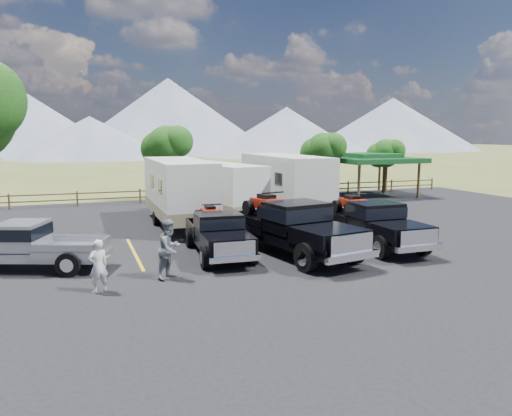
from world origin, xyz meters
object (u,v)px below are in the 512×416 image
object	(u,v)px
rig_left	(218,232)
rig_center	(292,226)
pavilion	(371,159)
pickup_silver	(27,245)
person_a	(98,266)
trailer_left	(179,191)
trailer_right	(285,184)
rig_right	(372,222)
trailer_center	(219,189)
person_b	(170,249)

from	to	relation	value
rig_left	rig_center	xyz separation A→B (m)	(2.74, -0.87, 0.22)
pavilion	rig_left	bearing A→B (deg)	-138.16
pickup_silver	person_a	world-z (taller)	pickup_silver
trailer_left	pickup_silver	bearing A→B (deg)	-134.38
pavilion	person_a	distance (m)	27.09
trailer_left	rig_center	bearing A→B (deg)	-69.05
trailer_right	person_a	size ratio (longest dim) A/B	6.20
rig_left	rig_right	bearing A→B (deg)	-2.16
rig_right	pavilion	bearing A→B (deg)	57.97
trailer_center	pavilion	bearing A→B (deg)	10.62
rig_center	trailer_right	xyz separation A→B (m)	(3.52, 8.90, 0.68)
trailer_left	pickup_silver	size ratio (longest dim) A/B	1.65
rig_right	trailer_right	xyz separation A→B (m)	(-0.23, 8.69, 0.80)
rig_right	trailer_left	bearing A→B (deg)	131.86
rig_left	rig_center	world-z (taller)	rig_center
rig_right	person_a	bearing A→B (deg)	-166.43
pavilion	rig_center	bearing A→B (deg)	-131.09
rig_center	trailer_left	bearing A→B (deg)	99.64
pavilion	pickup_silver	bearing A→B (deg)	-148.11
rig_right	trailer_left	world-z (taller)	trailer_left
rig_left	trailer_right	world-z (taller)	trailer_right
rig_left	trailer_right	xyz separation A→B (m)	(6.26, 8.03, 0.90)
rig_center	rig_right	world-z (taller)	rig_center
pavilion	person_b	world-z (taller)	pavilion
trailer_right	person_b	xyz separation A→B (m)	(-8.56, -10.57, -0.82)
trailer_left	trailer_center	distance (m)	3.12
rig_left	trailer_right	bearing A→B (deg)	55.75
trailer_right	person_b	world-z (taller)	trailer_right
rig_left	trailer_left	size ratio (longest dim) A/B	0.59
person_b	trailer_right	bearing A→B (deg)	9.00
rig_left	person_b	size ratio (longest dim) A/B	2.89
rig_center	trailer_left	distance (m)	8.23
trailer_right	pickup_silver	world-z (taller)	trailer_right
rig_right	trailer_left	xyz separation A→B (m)	(-6.62, 7.48, 0.75)
trailer_left	rig_right	bearing A→B (deg)	-48.01
trailer_center	rig_left	bearing A→B (deg)	-118.84
pickup_silver	trailer_center	bearing A→B (deg)	153.02
pavilion	rig_right	world-z (taller)	pavilion
trailer_left	person_a	bearing A→B (deg)	-113.20
trailer_left	trailer_right	size ratio (longest dim) A/B	0.97
trailer_center	trailer_right	distance (m)	3.82
pickup_silver	person_a	bearing A→B (deg)	53.56
person_b	trailer_center	bearing A→B (deg)	24.62
trailer_left	trailer_right	bearing A→B (deg)	11.24
trailer_left	trailer_right	distance (m)	6.51
rig_right	trailer_left	size ratio (longest dim) A/B	0.65
rig_left	rig_center	distance (m)	2.88
trailer_right	rig_left	bearing A→B (deg)	-128.89
rig_center	person_a	size ratio (longest dim) A/B	4.53
person_b	person_a	bearing A→B (deg)	155.64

